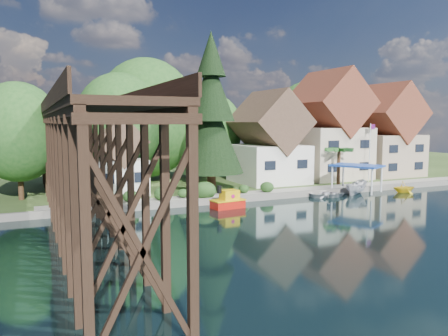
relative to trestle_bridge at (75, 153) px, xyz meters
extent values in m
plane|color=black|center=(16.00, -5.17, -5.35)|extent=(140.00, 140.00, 0.00)
cube|color=#304B1E|center=(16.00, 28.83, -5.10)|extent=(140.00, 52.00, 0.50)
cube|color=slate|center=(20.00, 2.83, -5.04)|extent=(60.00, 0.40, 0.62)
cube|color=gray|center=(22.00, 4.13, -4.82)|extent=(50.00, 2.60, 0.06)
cube|color=black|center=(0.00, -21.17, -1.35)|extent=(4.00, 0.36, 8.00)
cube|color=black|center=(0.00, -17.97, -1.35)|extent=(4.00, 0.36, 8.00)
cube|color=black|center=(0.00, -14.77, -1.35)|extent=(4.00, 0.36, 8.00)
cube|color=black|center=(0.00, -11.57, -1.35)|extent=(4.00, 0.36, 8.00)
cube|color=black|center=(0.00, -8.37, -1.35)|extent=(4.00, 0.36, 8.00)
cube|color=black|center=(0.00, -5.17, -1.35)|extent=(4.00, 0.36, 8.00)
cube|color=black|center=(0.00, -1.97, -1.35)|extent=(4.00, 0.36, 8.00)
cube|color=black|center=(0.00, 1.23, -1.35)|extent=(4.00, 0.36, 8.00)
cube|color=black|center=(0.00, 4.43, -1.35)|extent=(4.00, 0.36, 8.00)
cube|color=black|center=(0.00, 7.63, -1.35)|extent=(4.00, 0.36, 8.00)
cube|color=black|center=(0.00, 10.83, -1.35)|extent=(4.00, 0.36, 8.00)
cube|color=black|center=(0.00, 14.03, -1.35)|extent=(4.00, 0.36, 8.00)
cube|color=black|center=(0.00, 17.23, -1.35)|extent=(4.00, 0.36, 8.00)
cube|color=black|center=(0.00, 20.43, -1.35)|extent=(4.00, 0.36, 8.00)
cube|color=black|center=(-1.75, 0.83, 2.70)|extent=(0.35, 44.00, 0.35)
cube|color=black|center=(1.75, 0.83, 2.70)|extent=(0.35, 44.00, 0.35)
cube|color=black|center=(0.00, 0.83, 3.00)|extent=(4.00, 44.00, 0.30)
cube|color=black|center=(-2.00, 0.83, 3.55)|extent=(0.12, 44.00, 0.80)
cube|color=black|center=(2.00, 0.83, 3.55)|extent=(0.12, 44.00, 0.80)
cube|color=white|center=(23.00, 10.83, -2.60)|extent=(7.50, 8.00, 4.50)
cube|color=#4C3528|center=(23.00, 10.83, 2.35)|extent=(7.64, 8.64, 7.64)
cube|color=black|center=(20.90, 6.79, -2.37)|extent=(1.35, 0.08, 1.00)
cube|color=black|center=(25.10, 6.79, -2.37)|extent=(1.35, 0.08, 1.00)
cube|color=beige|center=(32.00, 11.33, -1.60)|extent=(8.50, 8.50, 6.50)
cube|color=brown|center=(32.00, 11.33, 4.71)|extent=(8.65, 9.18, 8.65)
cube|color=black|center=(29.62, 7.04, -1.27)|extent=(1.53, 0.08, 1.00)
cube|color=black|center=(34.38, 7.04, -1.27)|extent=(1.53, 0.08, 1.00)
cube|color=tan|center=(41.00, 10.83, -2.10)|extent=(8.00, 8.00, 5.50)
cube|color=brown|center=(41.00, 10.83, 3.53)|extent=(8.15, 8.64, 8.15)
cube|color=black|center=(38.76, 6.79, -1.82)|extent=(1.44, 0.08, 1.00)
cube|color=black|center=(43.24, 6.79, -1.82)|extent=(1.44, 0.08, 1.00)
cube|color=white|center=(5.00, 9.33, -3.10)|extent=(5.00, 5.00, 3.50)
cube|color=#4C3528|center=(5.00, 9.33, 0.45)|extent=(5.09, 5.40, 5.09)
cube|color=black|center=(3.60, 6.79, -2.92)|extent=(0.90, 0.08, 1.00)
cube|color=black|center=(6.40, 6.79, -2.92)|extent=(0.90, 0.08, 1.00)
cylinder|color=#382314|center=(6.00, 13.83, -2.60)|extent=(0.50, 0.50, 4.50)
ellipsoid|color=#1D4E1B|center=(6.00, 13.83, 2.15)|extent=(4.40, 4.40, 5.06)
cylinder|color=#382314|center=(10.00, 17.83, -2.37)|extent=(0.50, 0.50, 4.95)
ellipsoid|color=#1D4E1B|center=(10.00, 17.83, 2.85)|extent=(5.00, 5.00, 5.75)
cylinder|color=#382314|center=(19.00, 18.83, -2.82)|extent=(0.50, 0.50, 4.05)
ellipsoid|color=#1D4E1B|center=(19.00, 18.83, 1.45)|extent=(4.00, 4.00, 4.60)
cylinder|color=#382314|center=(34.00, 18.83, -2.60)|extent=(0.50, 0.50, 4.50)
ellipsoid|color=#1D4E1B|center=(34.00, 18.83, 2.15)|extent=(4.60, 4.60, 5.29)
cylinder|color=#382314|center=(42.00, 14.83, -3.05)|extent=(0.50, 0.50, 3.60)
ellipsoid|color=#1D4E1B|center=(42.00, 14.83, 0.75)|extent=(3.80, 3.80, 4.37)
cylinder|color=#382314|center=(-4.00, 9.83, -2.82)|extent=(0.50, 0.50, 4.05)
ellipsoid|color=#1D4E1B|center=(-4.00, 9.83, 1.45)|extent=(4.00, 4.00, 4.60)
ellipsoid|color=#1D4117|center=(8.00, 4.03, -4.08)|extent=(1.98, 1.98, 1.53)
ellipsoid|color=#1D4117|center=(10.00, 4.33, -4.25)|extent=(1.54, 1.54, 1.19)
ellipsoid|color=#1D4117|center=(12.00, 3.83, -4.00)|extent=(2.20, 2.20, 1.70)
ellipsoid|color=#1D4117|center=(5.00, 4.23, -4.17)|extent=(1.76, 1.76, 1.36)
ellipsoid|color=#1D4117|center=(16.50, 4.43, -4.25)|extent=(1.54, 1.54, 1.19)
ellipsoid|color=#1D4117|center=(19.00, 4.13, -4.17)|extent=(1.76, 1.76, 1.36)
cylinder|color=#382314|center=(13.96, 6.87, -3.34)|extent=(0.90, 0.90, 3.01)
cone|color=black|center=(13.96, 6.87, 1.18)|extent=(6.63, 6.63, 8.03)
cone|color=black|center=(13.96, 6.87, 5.70)|extent=(4.82, 4.82, 6.53)
cone|color=black|center=(13.96, 6.87, 9.21)|extent=(3.01, 3.01, 4.52)
cylinder|color=#382314|center=(29.34, 5.70, -2.91)|extent=(0.39, 0.39, 3.89)
ellipsoid|color=#1D4918|center=(29.34, 5.70, -0.79)|extent=(3.84, 3.84, 0.88)
cylinder|color=white|center=(34.19, 6.05, -1.32)|extent=(0.10, 0.10, 7.06)
cube|color=maroon|center=(34.72, 6.24, 1.80)|extent=(0.96, 0.37, 0.60)
cube|color=red|center=(12.94, 0.61, -5.01)|extent=(3.04, 1.89, 0.77)
cube|color=#E4B40C|center=(12.94, 0.61, -4.60)|extent=(3.15, 1.99, 0.10)
cube|color=#E4B40C|center=(13.13, 0.63, -4.20)|extent=(1.67, 1.34, 0.96)
cylinder|color=black|center=(12.08, 0.50, -3.58)|extent=(0.42, 0.42, 0.67)
cylinder|color=#B70E60|center=(13.20, 0.04, -4.20)|extent=(0.35, 0.12, 0.34)
cylinder|color=#B70E60|center=(13.05, 1.22, -4.20)|extent=(0.35, 0.12, 0.34)
cylinder|color=#B70E60|center=(13.89, 0.73, -4.20)|extent=(0.12, 0.35, 0.34)
imported|color=silver|center=(24.84, 1.73, -4.96)|extent=(4.35, 3.63, 0.78)
imported|color=silver|center=(28.70, 1.88, -4.58)|extent=(4.24, 3.13, 1.54)
cube|color=#1C47B6|center=(28.70, 1.88, -2.26)|extent=(5.25, 5.94, 0.19)
cylinder|color=white|center=(30.91, 0.57, -3.65)|extent=(0.19, 0.19, 2.78)
cylinder|color=white|center=(28.98, 4.43, -3.65)|extent=(0.19, 0.19, 2.78)
cylinder|color=white|center=(28.43, -0.68, -3.65)|extent=(0.19, 0.19, 2.78)
cylinder|color=white|center=(26.49, 3.19, -3.65)|extent=(0.19, 0.19, 2.78)
imported|color=yellow|center=(34.25, 0.63, -4.65)|extent=(3.01, 2.73, 1.39)
camera|label=1|loc=(-3.13, -34.53, 2.34)|focal=35.00mm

